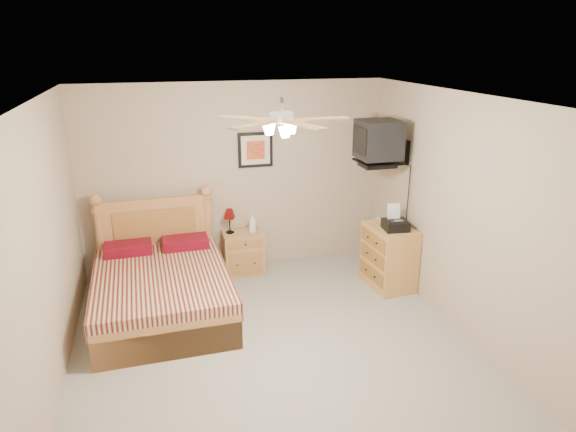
% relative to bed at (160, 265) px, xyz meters
% --- Properties ---
extents(floor, '(4.50, 4.50, 0.00)m').
position_rel_bed_xyz_m(floor, '(1.06, -1.12, -0.61)').
color(floor, gray).
rests_on(floor, ground).
extents(ceiling, '(4.00, 4.50, 0.04)m').
position_rel_bed_xyz_m(ceiling, '(1.06, -1.12, 1.89)').
color(ceiling, white).
rests_on(ceiling, ground).
extents(wall_back, '(4.00, 0.04, 2.50)m').
position_rel_bed_xyz_m(wall_back, '(1.06, 1.13, 0.64)').
color(wall_back, tan).
rests_on(wall_back, ground).
extents(wall_front, '(4.00, 0.04, 2.50)m').
position_rel_bed_xyz_m(wall_front, '(1.06, -3.37, 0.64)').
color(wall_front, tan).
rests_on(wall_front, ground).
extents(wall_left, '(0.04, 4.50, 2.50)m').
position_rel_bed_xyz_m(wall_left, '(-0.94, -1.12, 0.64)').
color(wall_left, tan).
rests_on(wall_left, ground).
extents(wall_right, '(0.04, 4.50, 2.50)m').
position_rel_bed_xyz_m(wall_right, '(3.06, -1.12, 0.64)').
color(wall_right, tan).
rests_on(wall_right, ground).
extents(bed, '(1.49, 1.93, 1.23)m').
position_rel_bed_xyz_m(bed, '(0.00, 0.00, 0.00)').
color(bed, '#B37946').
rests_on(bed, ground).
extents(nightstand, '(0.53, 0.40, 0.57)m').
position_rel_bed_xyz_m(nightstand, '(1.09, 0.88, -0.33)').
color(nightstand, '#9E6B40').
rests_on(nightstand, ground).
extents(table_lamp, '(0.23, 0.23, 0.33)m').
position_rel_bed_xyz_m(table_lamp, '(0.93, 0.93, 0.12)').
color(table_lamp, '#500403').
rests_on(table_lamp, nightstand).
extents(lotion_bottle, '(0.10, 0.10, 0.26)m').
position_rel_bed_xyz_m(lotion_bottle, '(1.22, 0.87, 0.08)').
color(lotion_bottle, white).
rests_on(lotion_bottle, nightstand).
extents(framed_picture, '(0.46, 0.04, 0.46)m').
position_rel_bed_xyz_m(framed_picture, '(1.33, 1.11, 1.01)').
color(framed_picture, black).
rests_on(framed_picture, wall_back).
extents(dresser, '(0.52, 0.71, 0.79)m').
position_rel_bed_xyz_m(dresser, '(2.79, 0.00, -0.22)').
color(dresser, '#AD793D').
rests_on(dresser, ground).
extents(fax_machine, '(0.32, 0.33, 0.30)m').
position_rel_bed_xyz_m(fax_machine, '(2.80, -0.09, 0.33)').
color(fax_machine, black).
rests_on(fax_machine, dresser).
extents(magazine_lower, '(0.25, 0.28, 0.02)m').
position_rel_bed_xyz_m(magazine_lower, '(2.76, 0.19, 0.19)').
color(magazine_lower, beige).
rests_on(magazine_lower, dresser).
extents(magazine_upper, '(0.29, 0.33, 0.02)m').
position_rel_bed_xyz_m(magazine_upper, '(2.79, 0.19, 0.21)').
color(magazine_upper, '#9F907B').
rests_on(magazine_upper, magazine_lower).
extents(wall_tv, '(0.56, 0.46, 0.58)m').
position_rel_bed_xyz_m(wall_tv, '(2.81, 0.22, 1.20)').
color(wall_tv, black).
rests_on(wall_tv, wall_right).
extents(ceiling_fan, '(1.14, 1.14, 0.28)m').
position_rel_bed_xyz_m(ceiling_fan, '(1.06, -1.32, 1.75)').
color(ceiling_fan, silver).
rests_on(ceiling_fan, ceiling).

